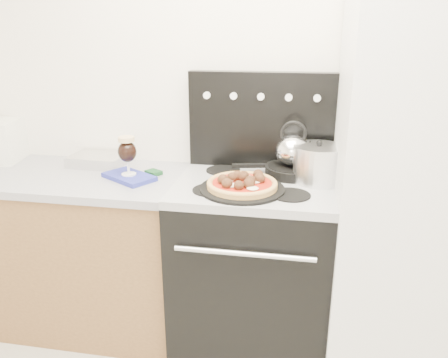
% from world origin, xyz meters
% --- Properties ---
extents(room_shell, '(3.52, 3.01, 2.52)m').
position_xyz_m(room_shell, '(0.00, 0.29, 1.25)').
color(room_shell, '#BCB8AE').
rests_on(room_shell, ground).
extents(base_cabinet, '(1.45, 0.60, 0.86)m').
position_xyz_m(base_cabinet, '(-1.02, 1.20, 0.43)').
color(base_cabinet, brown).
rests_on(base_cabinet, ground).
extents(countertop, '(1.48, 0.63, 0.04)m').
position_xyz_m(countertop, '(-1.02, 1.20, 0.88)').
color(countertop, '#9D9DA8').
rests_on(countertop, base_cabinet).
extents(stove_body, '(0.76, 0.65, 0.88)m').
position_xyz_m(stove_body, '(0.08, 1.18, 0.44)').
color(stove_body, black).
rests_on(stove_body, ground).
extents(cooktop, '(0.76, 0.65, 0.04)m').
position_xyz_m(cooktop, '(0.08, 1.18, 0.90)').
color(cooktop, '#ADADB2').
rests_on(cooktop, stove_body).
extents(backguard, '(0.76, 0.08, 0.50)m').
position_xyz_m(backguard, '(0.08, 1.45, 1.17)').
color(backguard, black).
rests_on(backguard, cooktop).
extents(fridge, '(0.64, 0.68, 1.90)m').
position_xyz_m(fridge, '(0.78, 1.15, 0.95)').
color(fridge, silver).
rests_on(fridge, ground).
extents(foil_sheet, '(0.31, 0.23, 0.06)m').
position_xyz_m(foil_sheet, '(-0.82, 1.37, 0.93)').
color(foil_sheet, white).
rests_on(foil_sheet, countertop).
extents(oven_mitt, '(0.31, 0.28, 0.02)m').
position_xyz_m(oven_mitt, '(-0.56, 1.17, 0.91)').
color(oven_mitt, '#29309B').
rests_on(oven_mitt, countertop).
extents(beer_glass, '(0.11, 0.11, 0.20)m').
position_xyz_m(beer_glass, '(-0.56, 1.17, 1.02)').
color(beer_glass, black).
rests_on(beer_glass, oven_mitt).
extents(pizza_pan, '(0.47, 0.47, 0.01)m').
position_xyz_m(pizza_pan, '(0.04, 1.06, 0.93)').
color(pizza_pan, black).
rests_on(pizza_pan, cooktop).
extents(pizza, '(0.36, 0.36, 0.05)m').
position_xyz_m(pizza, '(0.04, 1.06, 0.96)').
color(pizza, tan).
rests_on(pizza, pizza_pan).
extents(skillet, '(0.32, 0.32, 0.05)m').
position_xyz_m(skillet, '(0.25, 1.31, 0.94)').
color(skillet, '#252525').
rests_on(skillet, cooktop).
extents(tea_kettle, '(0.22, 0.22, 0.19)m').
position_xyz_m(tea_kettle, '(0.25, 1.31, 1.07)').
color(tea_kettle, white).
rests_on(tea_kettle, skillet).
extents(stock_pot, '(0.28, 0.28, 0.17)m').
position_xyz_m(stock_pot, '(0.38, 1.24, 1.01)').
color(stock_pot, silver).
rests_on(stock_pot, cooktop).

